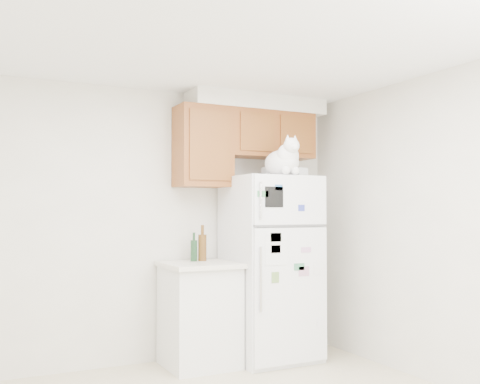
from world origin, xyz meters
TOP-DOWN VIEW (x-y plane):
  - room_shell at (0.12, 0.24)m, footprint 3.84×4.04m
  - refrigerator at (1.10, 1.61)m, footprint 0.76×0.78m
  - base_counter at (0.41, 1.68)m, footprint 0.64×0.64m
  - cat at (1.11, 1.38)m, footprint 0.35×0.51m
  - storage_box_back at (1.20, 1.75)m, footprint 0.20×0.15m
  - storage_box_front at (1.38, 1.55)m, footprint 0.18×0.16m
  - bottle_green at (0.40, 1.79)m, footprint 0.06×0.06m
  - bottle_amber at (0.48, 1.79)m, footprint 0.08×0.08m

SIDE VIEW (x-z plane):
  - base_counter at x=0.41m, z-range 0.00..0.92m
  - refrigerator at x=1.10m, z-range 0.00..1.70m
  - bottle_green at x=0.40m, z-range 0.92..1.18m
  - bottle_amber at x=0.48m, z-range 0.92..1.25m
  - room_shell at x=0.12m, z-range 0.41..2.93m
  - storage_box_front at x=1.38m, z-range 1.70..1.79m
  - storage_box_back at x=1.20m, z-range 1.70..1.80m
  - cat at x=1.11m, z-range 1.65..2.02m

